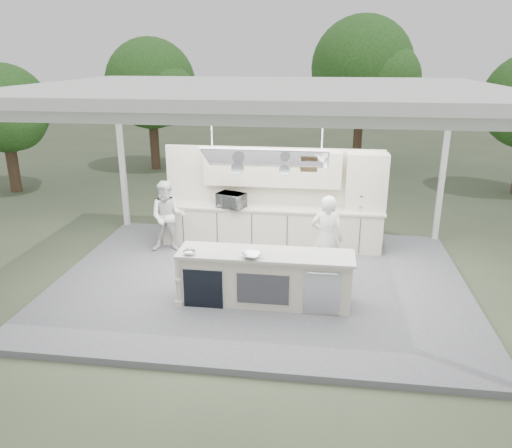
# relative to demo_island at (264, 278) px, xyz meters

# --- Properties ---
(ground) EXTENTS (90.00, 90.00, 0.00)m
(ground) POSITION_rel_demo_island_xyz_m (-0.18, 0.91, -0.60)
(ground) COLOR #465339
(ground) RESTS_ON ground
(stage_deck) EXTENTS (8.00, 6.00, 0.12)m
(stage_deck) POSITION_rel_demo_island_xyz_m (-0.18, 0.91, -0.54)
(stage_deck) COLOR slate
(stage_deck) RESTS_ON ground
(tent) EXTENTS (8.20, 6.20, 3.86)m
(tent) POSITION_rel_demo_island_xyz_m (-0.18, 0.90, 3.11)
(tent) COLOR white
(tent) RESTS_ON ground
(demo_island) EXTENTS (3.10, 0.79, 0.95)m
(demo_island) POSITION_rel_demo_island_xyz_m (0.00, 0.00, 0.00)
(demo_island) COLOR beige
(demo_island) RESTS_ON stage_deck
(back_counter) EXTENTS (5.08, 0.72, 0.95)m
(back_counter) POSITION_rel_demo_island_xyz_m (-0.18, 2.81, 0.00)
(back_counter) COLOR beige
(back_counter) RESTS_ON stage_deck
(back_wall_unit) EXTENTS (5.05, 0.48, 2.25)m
(back_wall_unit) POSITION_rel_demo_island_xyz_m (0.27, 3.03, 0.98)
(back_wall_unit) COLOR beige
(back_wall_unit) RESTS_ON stage_deck
(tree_cluster) EXTENTS (19.55, 9.40, 5.85)m
(tree_cluster) POSITION_rel_demo_island_xyz_m (-0.34, 10.68, 2.69)
(tree_cluster) COLOR #4B3725
(tree_cluster) RESTS_ON ground
(head_chef) EXTENTS (0.71, 0.55, 1.74)m
(head_chef) POSITION_rel_demo_island_xyz_m (1.09, 1.08, 0.39)
(head_chef) COLOR white
(head_chef) RESTS_ON stage_deck
(sous_chef) EXTENTS (0.88, 0.74, 1.62)m
(sous_chef) POSITION_rel_demo_island_xyz_m (-2.43, 2.19, 0.33)
(sous_chef) COLOR white
(sous_chef) RESTS_ON stage_deck
(toaster_oven) EXTENTS (0.72, 0.61, 0.33)m
(toaster_oven) POSITION_rel_demo_island_xyz_m (-1.07, 2.61, 0.64)
(toaster_oven) COLOR #AFB2B7
(toaster_oven) RESTS_ON back_counter
(bowl_large) EXTENTS (0.42, 0.42, 0.08)m
(bowl_large) POSITION_rel_demo_island_xyz_m (-0.19, -0.24, 0.51)
(bowl_large) COLOR silver
(bowl_large) RESTS_ON demo_island
(bowl_small) EXTENTS (0.24, 0.24, 0.07)m
(bowl_small) POSITION_rel_demo_island_xyz_m (-1.28, -0.24, 0.51)
(bowl_small) COLOR silver
(bowl_small) RESTS_ON demo_island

